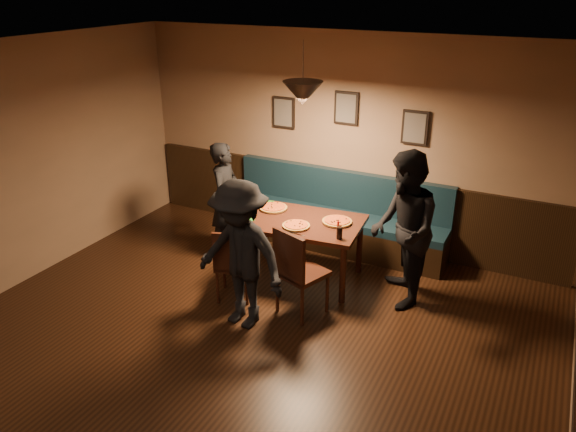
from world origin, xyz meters
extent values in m
plane|color=black|center=(0.00, 0.00, 0.00)|extent=(7.00, 7.00, 0.00)
plane|color=silver|center=(0.00, 0.00, 2.80)|extent=(7.00, 7.00, 0.00)
plane|color=#8C704F|center=(0.00, 3.50, 1.40)|extent=(6.00, 0.00, 6.00)
cube|color=black|center=(0.00, 3.47, 0.50)|extent=(5.88, 0.06, 1.00)
cube|color=black|center=(-0.90, 3.47, 1.70)|extent=(0.32, 0.04, 0.42)
cube|color=black|center=(0.00, 3.47, 1.85)|extent=(0.32, 0.04, 0.42)
cube|color=black|center=(0.90, 3.47, 1.70)|extent=(0.32, 0.04, 0.42)
cone|color=black|center=(-0.04, 2.25, 2.25)|extent=(0.44, 0.44, 0.25)
cube|color=black|center=(-0.04, 2.25, 0.38)|extent=(1.50, 1.05, 0.76)
imported|color=black|center=(-1.19, 2.41, 0.76)|extent=(0.44, 0.60, 1.51)
imported|color=black|center=(1.17, 2.27, 0.88)|extent=(0.96, 1.05, 1.76)
imported|color=black|center=(-0.18, 1.09, 0.80)|extent=(1.11, 0.72, 1.61)
cylinder|color=#C37D24|center=(-0.50, 2.40, 0.78)|extent=(0.44, 0.44, 0.04)
cylinder|color=orange|center=(-0.02, 2.05, 0.78)|extent=(0.37, 0.37, 0.04)
cylinder|color=orange|center=(0.36, 2.37, 0.78)|extent=(0.37, 0.37, 0.04)
cylinder|color=black|center=(0.54, 2.00, 0.83)|extent=(0.07, 0.07, 0.14)
cylinder|color=#92040B|center=(0.43, 2.23, 0.81)|extent=(0.03, 0.03, 0.11)
cube|color=#1C6A1E|center=(-0.67, 2.55, 0.76)|extent=(0.16, 0.16, 0.01)
cube|color=#1F7724|center=(-0.63, 1.95, 0.76)|extent=(0.19, 0.19, 0.01)
cube|color=silver|center=(-0.01, 1.88, 0.76)|extent=(0.18, 0.04, 0.00)
camera|label=1|loc=(2.50, -3.15, 3.41)|focal=34.63mm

